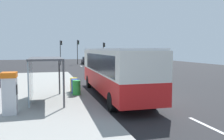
# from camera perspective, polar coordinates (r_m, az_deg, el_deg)

# --- Properties ---
(ground_plane) EXTENTS (56.00, 92.00, 0.04)m
(ground_plane) POSITION_cam_1_polar(r_m,az_deg,el_deg) (28.85, -3.68, -1.21)
(ground_plane) COLOR #262628
(sidewalk_platform) EXTENTS (6.20, 30.00, 0.18)m
(sidewalk_platform) POSITION_cam_1_polar(r_m,az_deg,el_deg) (16.31, -16.80, -5.96)
(sidewalk_platform) COLOR #999993
(sidewalk_platform) RESTS_ON ground
(lane_stripe_seg_0) EXTENTS (0.16, 2.20, 0.01)m
(lane_stripe_seg_0) POSITION_cam_1_polar(r_m,az_deg,el_deg) (10.72, 21.94, -12.42)
(lane_stripe_seg_0) COLOR silver
(lane_stripe_seg_0) RESTS_ON ground
(lane_stripe_seg_1) EXTENTS (0.16, 2.20, 0.01)m
(lane_stripe_seg_1) POSITION_cam_1_polar(r_m,az_deg,el_deg) (14.83, 9.90, -7.25)
(lane_stripe_seg_1) COLOR silver
(lane_stripe_seg_1) RESTS_ON ground
(lane_stripe_seg_2) EXTENTS (0.16, 2.20, 0.01)m
(lane_stripe_seg_2) POSITION_cam_1_polar(r_m,az_deg,el_deg) (19.37, 3.41, -4.27)
(lane_stripe_seg_2) COLOR silver
(lane_stripe_seg_2) RESTS_ON ground
(lane_stripe_seg_3) EXTENTS (0.16, 2.20, 0.01)m
(lane_stripe_seg_3) POSITION_cam_1_polar(r_m,az_deg,el_deg) (24.09, -0.55, -2.40)
(lane_stripe_seg_3) COLOR silver
(lane_stripe_seg_3) RESTS_ON ground
(lane_stripe_seg_4) EXTENTS (0.16, 2.20, 0.01)m
(lane_stripe_seg_4) POSITION_cam_1_polar(r_m,az_deg,el_deg) (28.91, -3.20, -1.14)
(lane_stripe_seg_4) COLOR silver
(lane_stripe_seg_4) RESTS_ON ground
(lane_stripe_seg_5) EXTENTS (0.16, 2.20, 0.01)m
(lane_stripe_seg_5) POSITION_cam_1_polar(r_m,az_deg,el_deg) (33.77, -5.08, -0.25)
(lane_stripe_seg_5) COLOR silver
(lane_stripe_seg_5) RESTS_ON ground
(lane_stripe_seg_6) EXTENTS (0.16, 2.20, 0.01)m
(lane_stripe_seg_6) POSITION_cam_1_polar(r_m,az_deg,el_deg) (38.68, -6.49, 0.43)
(lane_stripe_seg_6) COLOR silver
(lane_stripe_seg_6) RESTS_ON ground
(lane_stripe_seg_7) EXTENTS (0.16, 2.20, 0.01)m
(lane_stripe_seg_7) POSITION_cam_1_polar(r_m,az_deg,el_deg) (43.60, -7.58, 0.95)
(lane_stripe_seg_7) COLOR silver
(lane_stripe_seg_7) RESTS_ON ground
(bus) EXTENTS (2.79, 11.07, 3.21)m
(bus) POSITION_cam_1_polar(r_m,az_deg,el_deg) (15.55, 0.51, 0.24)
(bus) COLOR red
(bus) RESTS_ON ground
(white_van) EXTENTS (2.12, 5.24, 2.30)m
(white_van) POSITION_cam_1_polar(r_m,az_deg,el_deg) (38.87, -3.65, 2.45)
(white_van) COLOR white
(white_van) RESTS_ON ground
(sedan_near) EXTENTS (1.90, 4.43, 1.52)m
(sedan_near) POSITION_cam_1_polar(r_m,az_deg,el_deg) (43.50, -4.84, 2.00)
(sedan_near) COLOR black
(sedan_near) RESTS_ON ground
(sedan_far) EXTENTS (2.04, 4.49, 1.52)m
(sedan_far) POSITION_cam_1_polar(r_m,az_deg,el_deg) (49.77, -6.27, 2.38)
(sedan_far) COLOR black
(sedan_far) RESTS_ON ground
(ticket_machine) EXTENTS (0.66, 0.76, 1.94)m
(ticket_machine) POSITION_cam_1_polar(r_m,az_deg,el_deg) (11.72, -23.75, -5.13)
(ticket_machine) COLOR silver
(ticket_machine) RESTS_ON sidewalk_platform
(recycling_bin_green) EXTENTS (0.52, 0.52, 0.95)m
(recycling_bin_green) POSITION_cam_1_polar(r_m,az_deg,el_deg) (15.44, -8.69, -4.29)
(recycling_bin_green) COLOR green
(recycling_bin_green) RESTS_ON sidewalk_platform
(recycling_bin_blue) EXTENTS (0.52, 0.52, 0.95)m
(recycling_bin_blue) POSITION_cam_1_polar(r_m,az_deg,el_deg) (16.13, -9.01, -3.89)
(recycling_bin_blue) COLOR blue
(recycling_bin_blue) RESTS_ON sidewalk_platform
(recycling_bin_yellow) EXTENTS (0.52, 0.52, 0.95)m
(recycling_bin_yellow) POSITION_cam_1_polar(r_m,az_deg,el_deg) (16.82, -9.30, -3.53)
(recycling_bin_yellow) COLOR yellow
(recycling_bin_yellow) RESTS_ON sidewalk_platform
(traffic_light_near_side) EXTENTS (0.49, 0.28, 4.52)m
(traffic_light_near_side) POSITION_cam_1_polar(r_m,az_deg,el_deg) (48.06, -2.03, 4.98)
(traffic_light_near_side) COLOR #2D2D2D
(traffic_light_near_side) RESTS_ON ground
(traffic_light_far_side) EXTENTS (0.49, 0.28, 4.90)m
(traffic_light_far_side) POSITION_cam_1_polar(r_m,az_deg,el_deg) (47.53, -12.43, 5.14)
(traffic_light_far_side) COLOR #2D2D2D
(traffic_light_far_side) RESTS_ON ground
(traffic_light_median) EXTENTS (0.49, 0.28, 5.03)m
(traffic_light_median) POSITION_cam_1_polar(r_m,az_deg,el_deg) (48.67, -8.36, 5.30)
(traffic_light_median) COLOR #2D2D2D
(traffic_light_median) RESTS_ON ground
(bus_shelter) EXTENTS (1.80, 4.00, 2.50)m
(bus_shelter) POSITION_cam_1_polar(r_m,az_deg,el_deg) (13.88, -17.18, 0.47)
(bus_shelter) COLOR #4C4C51
(bus_shelter) RESTS_ON sidewalk_platform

